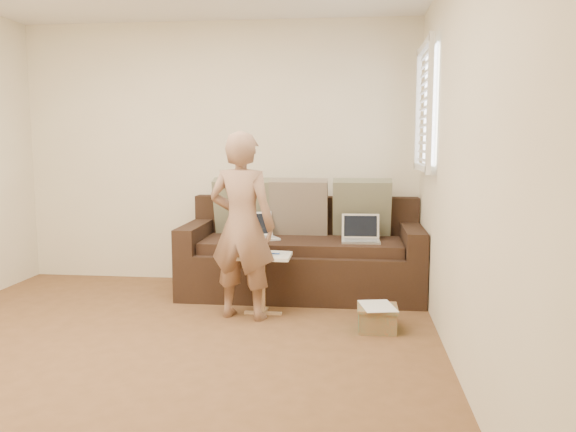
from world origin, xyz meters
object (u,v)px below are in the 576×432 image
at_px(person, 242,226).
at_px(drinking_glass, 244,245).
at_px(laptop_white, 259,239).
at_px(striped_box, 377,318).
at_px(side_table, 263,284).
at_px(laptop_silver, 361,242).
at_px(sofa, 302,249).

bearing_deg(person, drinking_glass, -72.35).
relative_size(laptop_white, striped_box, 1.13).
distance_m(side_table, drinking_glass, 0.36).
bearing_deg(striped_box, person, 169.27).
xyz_separation_m(laptop_silver, person, (-0.95, -0.69, 0.23)).
bearing_deg(laptop_white, striped_box, -70.04).
relative_size(laptop_white, side_table, 0.68).
bearing_deg(drinking_glass, sofa, 56.03).
distance_m(drinking_glass, striped_box, 1.24).
xyz_separation_m(laptop_silver, laptop_white, (-0.93, 0.04, 0.00)).
relative_size(sofa, laptop_silver, 6.42).
bearing_deg(person, laptop_silver, -132.57).
distance_m(side_table, striped_box, 0.98).
bearing_deg(drinking_glass, side_table, -21.77).
height_order(laptop_white, drinking_glass, laptop_white).
height_order(laptop_white, side_table, laptop_white).
relative_size(laptop_white, person, 0.23).
relative_size(laptop_white, drinking_glass, 2.83).
xyz_separation_m(laptop_silver, side_table, (-0.80, -0.58, -0.27)).
bearing_deg(striped_box, drinking_glass, 161.00).
bearing_deg(laptop_silver, person, -145.59).
height_order(sofa, striped_box, sofa).
relative_size(laptop_silver, side_table, 0.68).
relative_size(sofa, person, 1.46).
bearing_deg(laptop_silver, sofa, 166.06).
bearing_deg(person, laptop_white, -79.71).
height_order(side_table, striped_box, side_table).
bearing_deg(laptop_silver, striped_box, -83.75).
relative_size(side_table, drinking_glass, 4.19).
xyz_separation_m(sofa, laptop_silver, (0.54, -0.12, 0.10)).
height_order(laptop_silver, side_table, laptop_silver).
bearing_deg(drinking_glass, laptop_silver, 28.01).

